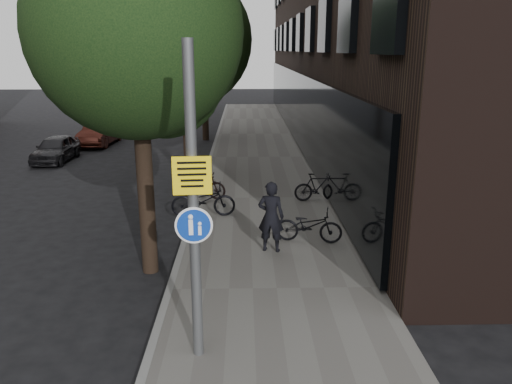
{
  "coord_description": "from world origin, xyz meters",
  "views": [
    {
      "loc": [
        -0.41,
        -6.17,
        4.95
      ],
      "look_at": [
        -0.16,
        4.12,
        2.0
      ],
      "focal_mm": 35.0,
      "sensor_mm": 36.0,
      "label": 1
    }
  ],
  "objects_px": {
    "pedestrian": "(271,217)",
    "parked_car_near": "(56,149)",
    "signpost": "(193,208)",
    "parked_bike_facade_near": "(309,225)"
  },
  "relations": [
    {
      "from": "pedestrian",
      "to": "parked_car_near",
      "type": "xyz_separation_m",
      "value": [
        -9.25,
        11.06,
        -0.42
      ]
    },
    {
      "from": "signpost",
      "to": "parked_car_near",
      "type": "height_order",
      "value": "signpost"
    },
    {
      "from": "parked_bike_facade_near",
      "to": "parked_car_near",
      "type": "distance_m",
      "value": 14.68
    },
    {
      "from": "parked_bike_facade_near",
      "to": "parked_car_near",
      "type": "relative_size",
      "value": 0.49
    },
    {
      "from": "parked_bike_facade_near",
      "to": "parked_car_near",
      "type": "xyz_separation_m",
      "value": [
        -10.28,
        10.49,
        0.02
      ]
    },
    {
      "from": "pedestrian",
      "to": "parked_car_near",
      "type": "height_order",
      "value": "pedestrian"
    },
    {
      "from": "signpost",
      "to": "parked_bike_facade_near",
      "type": "relative_size",
      "value": 2.92
    },
    {
      "from": "pedestrian",
      "to": "parked_bike_facade_near",
      "type": "distance_m",
      "value": 1.25
    },
    {
      "from": "signpost",
      "to": "pedestrian",
      "type": "xyz_separation_m",
      "value": [
        1.42,
        4.34,
        -1.63
      ]
    },
    {
      "from": "pedestrian",
      "to": "parked_car_near",
      "type": "relative_size",
      "value": 0.51
    }
  ]
}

